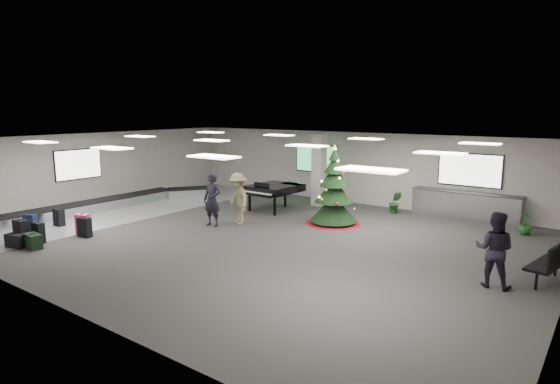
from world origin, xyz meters
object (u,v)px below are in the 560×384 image
Objects in this scene: baggage_carousel at (115,203)px; bench at (553,260)px; christmas_tree at (334,197)px; potted_plant_right at (526,223)px; service_counter at (465,205)px; pink_suitcase at (83,225)px; traveler_a at (212,200)px; traveler_bench at (494,249)px; grand_piano at (273,189)px; traveler_b at (238,199)px; potted_plant_left at (395,202)px.

baggage_carousel is 5.45× the size of bench.
christmas_tree is 3.76× the size of potted_plant_right.
baggage_carousel is 2.40× the size of service_counter.
baggage_carousel is 4.47m from pink_suitcase.
traveler_a is 1.05× the size of traveler_bench.
service_counter is at bearing 132.90° from bench.
grand_piano is 1.18× the size of traveler_b.
pink_suitcase is 14.13m from bench.
grand_piano is at bearing -24.17° from traveler_bench.
potted_plant_left is at bearing 36.16° from pink_suitcase.
baggage_carousel is 3.28× the size of christmas_tree.
traveler_b is (0.59, 0.76, -0.01)m from traveler_a.
traveler_a reaches higher than potted_plant_right.
grand_piano is 2.88× the size of potted_plant_right.
traveler_a is at bearing -137.57° from service_counter.
potted_plant_left is at bearing 31.24° from grand_piano.
bench is at bearing -39.60° from potted_plant_left.
traveler_a is (-3.39, -2.92, -0.04)m from christmas_tree.
bench is at bearing -74.22° from potted_plant_right.
baggage_carousel is 4.28× the size of grand_piano.
bench is (3.61, -5.75, 0.06)m from service_counter.
baggage_carousel is 5.05× the size of traveler_b.
pink_suitcase is (3.00, -3.31, 0.15)m from baggage_carousel.
service_counter reaches higher than baggage_carousel.
traveler_b is 2.10× the size of potted_plant_left.
potted_plant_left is at bearing 30.85° from baggage_carousel.
grand_piano is at bearing 51.41° from pink_suitcase.
baggage_carousel is at bearing 115.88° from pink_suitcase.
traveler_bench is at bearing -88.27° from potted_plant_right.
christmas_tree reaches higher than potted_plant_left.
baggage_carousel is at bearing -161.06° from christmas_tree.
bench reaches higher than baggage_carousel.
pink_suitcase is 11.90m from potted_plant_left.
bench is (10.61, -2.65, -0.29)m from grand_piano.
pink_suitcase is 8.87m from christmas_tree.
christmas_tree is 3.28m from grand_piano.
traveler_b is at bearing 8.61° from baggage_carousel.
traveler_a reaches higher than bench.
christmas_tree is at bearing 18.94° from baggage_carousel.
christmas_tree is at bearing -157.46° from potted_plant_right.
pink_suitcase is 15.08m from potted_plant_right.
potted_plant_right is at bearing 116.50° from bench.
potted_plant_right reaches higher than pink_suitcase.
service_counter is at bearing 65.80° from traveler_b.
service_counter is 2.18× the size of traveler_bench.
traveler_bench is at bearing -126.12° from bench.
traveler_bench is (-1.14, -1.07, 0.32)m from bench.
traveler_bench is (12.32, 3.23, 0.57)m from pink_suitcase.
traveler_bench is at bearing -1.60° from pink_suitcase.
christmas_tree is (6.08, 6.42, 0.66)m from pink_suitcase.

